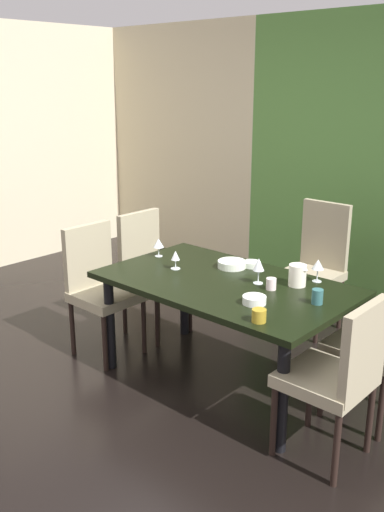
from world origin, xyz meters
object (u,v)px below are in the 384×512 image
(chair_left_near, at_px, (99,283))
(chair_right_near, at_px, (339,372))
(chair_left_far, at_px, (150,267))
(wine_glass_near_window, at_px, (318,265))
(cup_center, at_px, (271,284))
(cup_front, at_px, (259,316))
(pitcher_north, at_px, (298,275))
(serving_bowl_near_shelf, at_px, (232,264))
(wine_glass_left, at_px, (159,243))
(serving_bowl_rear, at_px, (254,300))
(wine_glass_right, at_px, (175,256))
(dining_table, at_px, (225,293))
(wine_glass_south, at_px, (259,265))
(serving_bowl_west, at_px, (252,264))
(chair_right_far, at_px, (383,338))
(cup_corner, at_px, (317,297))
(chair_head_far, at_px, (317,261))

(chair_left_near, bearing_deg, chair_right_near, 90.00)
(chair_left_far, height_order, wine_glass_near_window, chair_left_far)
(cup_center, bearing_deg, cup_front, -62.72)
(chair_right_near, height_order, cup_center, chair_right_near)
(pitcher_north, bearing_deg, serving_bowl_near_shelf, 179.21)
(cup_center, bearing_deg, wine_glass_left, 178.89)
(wine_glass_left, distance_m, cup_front, 1.36)
(serving_bowl_rear, bearing_deg, serving_bowl_near_shelf, 139.58)
(wine_glass_near_window, distance_m, pitcher_north, 0.17)
(chair_left_near, xyz_separation_m, serving_bowl_rear, (1.37, 0.07, 0.21))
(wine_glass_right, bearing_deg, wine_glass_near_window, 26.43)
(dining_table, bearing_deg, wine_glass_right, -175.33)
(wine_glass_south, distance_m, cup_center, 0.16)
(dining_table, distance_m, chair_right_near, 1.03)
(serving_bowl_near_shelf, distance_m, serving_bowl_west, 0.14)
(chair_left_near, height_order, wine_glass_south, chair_left_near)
(chair_left_near, height_order, wine_glass_near_window, chair_left_near)
(chair_left_far, height_order, serving_bowl_rear, chair_left_far)
(chair_right_near, xyz_separation_m, wine_glass_left, (-1.70, 0.36, 0.30))
(wine_glass_left, bearing_deg, dining_table, -7.57)
(serving_bowl_rear, height_order, cup_front, cup_front)
(chair_right_far, height_order, cup_corner, chair_right_far)
(chair_left_near, xyz_separation_m, pitcher_north, (1.39, 0.50, 0.26))
(cup_corner, height_order, pitcher_north, pitcher_north)
(serving_bowl_near_shelf, distance_m, serving_bowl_rear, 0.68)
(wine_glass_right, distance_m, cup_center, 0.74)
(chair_right_far, bearing_deg, serving_bowl_west, 84.48)
(wine_glass_south, bearing_deg, chair_right_near, -24.94)
(serving_bowl_west, bearing_deg, chair_right_near, -30.97)
(chair_left_near, height_order, cup_center, chair_left_near)
(wine_glass_near_window, height_order, serving_bowl_west, wine_glass_near_window)
(serving_bowl_rear, xyz_separation_m, cup_center, (-0.06, 0.26, 0.01))
(wine_glass_right, bearing_deg, dining_table, 4.67)
(wine_glass_south, bearing_deg, pitcher_north, 32.20)
(pitcher_north, bearing_deg, chair_left_near, -160.02)
(chair_left_far, relative_size, serving_bowl_west, 7.79)
(wine_glass_right, bearing_deg, cup_front, -20.01)
(wine_glass_right, bearing_deg, serving_bowl_near_shelf, 46.11)
(serving_bowl_west, bearing_deg, wine_glass_left, -158.19)
(wine_glass_left, height_order, wine_glass_near_window, wine_glass_near_window)
(wine_glass_near_window, relative_size, serving_bowl_rear, 1.07)
(dining_table, xyz_separation_m, chair_right_near, (0.99, -0.26, -0.11))
(wine_glass_near_window, height_order, serving_bowl_rear, wine_glass_near_window)
(chair_head_far, xyz_separation_m, cup_front, (0.58, -1.62, 0.20))
(chair_head_far, distance_m, chair_left_far, 1.37)
(wine_glass_south, bearing_deg, serving_bowl_west, 133.39)
(chair_left_near, bearing_deg, chair_left_far, -179.92)
(chair_right_near, xyz_separation_m, chair_right_far, (0.00, 0.52, 0.01))
(chair_right_far, distance_m, cup_corner, 0.46)
(serving_bowl_rear, bearing_deg, cup_front, -48.41)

